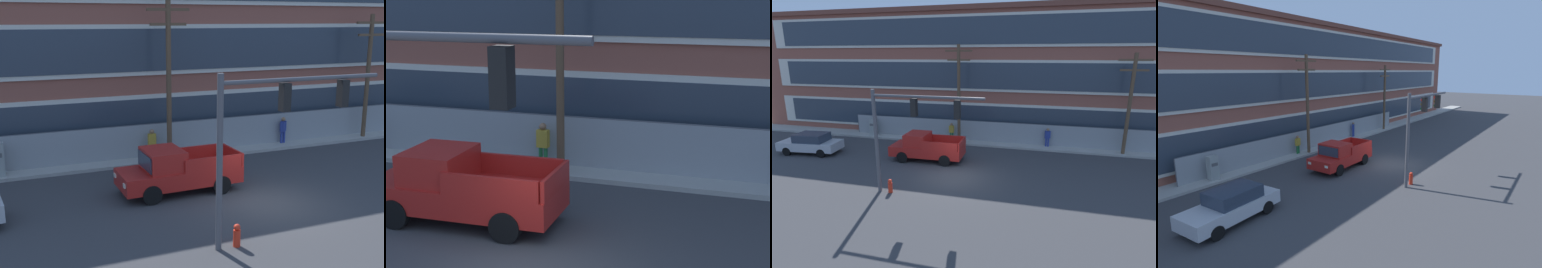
% 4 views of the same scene
% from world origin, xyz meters
% --- Properties ---
extents(sidewalk_building_side, '(80.00, 2.03, 0.16)m').
position_xyz_m(sidewalk_building_side, '(0.00, 7.74, 0.08)').
color(sidewalk_building_side, '#9E9B93').
rests_on(sidewalk_building_side, ground).
extents(chain_link_fence, '(25.58, 0.06, 1.90)m').
position_xyz_m(chain_link_fence, '(0.88, 7.90, 0.97)').
color(chain_link_fence, gray).
rests_on(chain_link_fence, ground).
extents(pickup_truck_red, '(5.27, 2.24, 1.95)m').
position_xyz_m(pickup_truck_red, '(-2.93, 2.61, 0.93)').
color(pickup_truck_red, '#AD1E19').
rests_on(pickup_truck_red, ground).
extents(utility_pole_near_corner, '(2.18, 0.26, 8.18)m').
position_xyz_m(utility_pole_near_corner, '(-1.68, 7.01, 4.50)').
color(utility_pole_near_corner, brown).
rests_on(utility_pole_near_corner, ground).
extents(pedestrian_by_fence, '(0.41, 0.26, 1.69)m').
position_xyz_m(pedestrian_by_fence, '(-2.48, 7.47, 0.97)').
color(pedestrian_by_fence, '#236B38').
rests_on(pedestrian_by_fence, ground).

